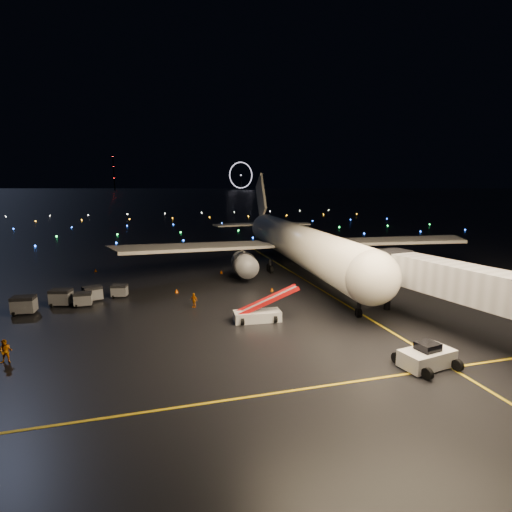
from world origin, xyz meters
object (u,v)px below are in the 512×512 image
Objects in this scene: crew_c at (194,300)px; baggage_cart_2 at (120,291)px; airliner at (292,221)px; baggage_cart_3 at (24,305)px; pushback_tug at (427,355)px; baggage_cart_4 at (61,298)px; crew_b at (6,351)px; baggage_cart_1 at (83,299)px; baggage_cart_0 at (93,294)px; belt_loader at (257,305)px.

crew_c is 0.91× the size of baggage_cart_2.
baggage_cart_3 is (-34.67, -13.16, -6.75)m from airliner.
airliner is 27.89m from baggage_cart_2.
baggage_cart_4 is at bearing 130.54° from pushback_tug.
pushback_tug reaches higher than baggage_cart_2.
baggage_cart_1 is (3.62, 13.77, -0.14)m from crew_b.
baggage_cart_2 is at bearing 121.73° from pushback_tug.
airliner is 24.31m from crew_c.
pushback_tug reaches higher than crew_b.
baggage_cart_0 is 1.13× the size of baggage_cart_2.
crew_c is (-14.96, 19.25, -0.15)m from pushback_tug.
crew_c is (15.46, 10.03, -0.11)m from crew_b.
crew_c is at bearing -3.55° from baggage_cart_4.
baggage_cart_4 is at bearing 155.22° from belt_loader.
airliner is 33.50× the size of crew_c.
baggage_cart_3 is at bearing 163.04° from belt_loader.
baggage_cart_0 is 3.05m from baggage_cart_2.
baggage_cart_4 is (-29.18, 23.82, -0.03)m from pushback_tug.
baggage_cart_4 is (-2.38, 0.84, 0.15)m from baggage_cart_1.
crew_c is 17.59m from baggage_cart_3.
airliner is at bearing -2.52° from baggage_cart_0.
belt_loader is 20.01m from baggage_cart_1.
airliner is at bearing 87.05° from crew_c.
pushback_tug is at bearing -29.28° from baggage_cart_3.
pushback_tug is 2.26× the size of baggage_cart_2.
baggage_cart_0 is 0.91× the size of baggage_cart_3.
baggage_cart_2 is at bearing 31.29° from baggage_cart_4.
pushback_tug reaches higher than baggage_cart_1.
baggage_cart_0 is (4.39, 15.65, -0.06)m from crew_b.
belt_loader is at bearing -16.08° from baggage_cart_3.
baggage_cart_1 is at bearing -152.71° from crew_c.
crew_b reaches higher than crew_c.
baggage_cart_2 is 10.08m from baggage_cart_3.
baggage_cart_4 is at bearing -153.03° from crew_c.
baggage_cart_1 is at bearing -154.24° from airliner.
airliner reaches higher than crew_b.
crew_c is at bearing -18.35° from baggage_cart_1.
crew_b is at bearing -102.20° from crew_c.
baggage_cart_0 is at bearing 66.80° from baggage_cart_1.
baggage_cart_1 is at bearing -131.14° from baggage_cart_2.
belt_loader is at bearing -3.28° from crew_c.
crew_b is 14.24m from baggage_cart_1.
pushback_tug reaches higher than baggage_cart_3.
crew_b is 14.66m from baggage_cart_4.
baggage_cart_2 is at bearing 35.24° from baggage_cart_1.
baggage_cart_2 is 0.82× the size of baggage_cart_4.
belt_loader is at bearing -29.89° from baggage_cart_2.
baggage_cart_0 is at bearing -162.11° from crew_c.
pushback_tug is 36.00m from baggage_cart_0.
baggage_cart_3 is at bearing 135.87° from pushback_tug.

